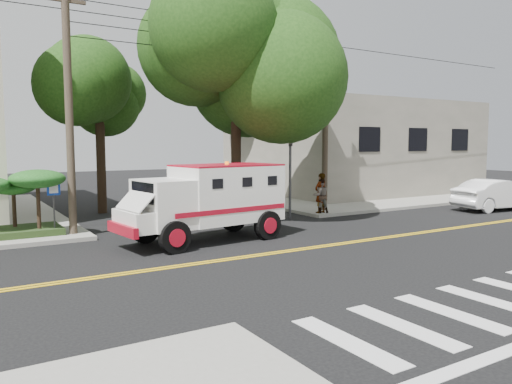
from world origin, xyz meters
TOP-DOWN VIEW (x-y plane):
  - ground at (0.00, 0.00)m, footprint 100.00×100.00m
  - sidewalk_ne at (13.50, 13.50)m, footprint 17.00×17.00m
  - building_right at (15.00, 14.00)m, footprint 14.00×12.00m
  - utility_pole_left at (-5.60, 6.00)m, footprint 0.28×0.28m
  - utility_pole_right at (6.30, 6.20)m, footprint 0.28×0.28m
  - tree_main at (1.94, 6.21)m, footprint 6.08×5.70m
  - tree_left at (-2.68, 11.79)m, footprint 4.48×4.20m
  - tree_right at (8.84, 15.77)m, footprint 4.80×4.50m
  - traffic_signal at (3.80, 5.60)m, footprint 0.15×0.18m
  - accessibility_sign at (-6.20, 6.17)m, footprint 0.45×0.10m
  - palm_planter at (-7.44, 6.62)m, footprint 3.52×2.63m
  - armored_truck at (-1.64, 2.84)m, footprint 6.09×2.93m
  - parked_sedan at (14.59, 2.43)m, footprint 5.00×2.30m
  - pedestrian_a at (5.50, 5.50)m, footprint 0.75×0.56m
  - pedestrian_b at (5.50, 5.50)m, footprint 0.95×0.84m

SIDE VIEW (x-z plane):
  - ground at x=0.00m, z-range 0.00..0.00m
  - sidewalk_ne at x=13.50m, z-range 0.00..0.15m
  - parked_sedan at x=14.59m, z-range 0.00..1.59m
  - pedestrian_b at x=5.50m, z-range 0.15..1.79m
  - pedestrian_a at x=5.50m, z-range 0.15..2.03m
  - accessibility_sign at x=-6.20m, z-range 0.35..2.38m
  - armored_truck at x=-1.64m, z-range 0.19..2.86m
  - palm_planter at x=-7.44m, z-range 0.47..2.82m
  - traffic_signal at x=3.80m, z-range 0.43..4.03m
  - building_right at x=15.00m, z-range 0.15..6.15m
  - utility_pole_left at x=-5.60m, z-range 0.00..9.00m
  - utility_pole_right at x=6.30m, z-range 0.00..9.00m
  - tree_left at x=-2.68m, z-range 1.88..9.58m
  - tree_right at x=8.84m, z-range 1.99..10.19m
  - tree_main at x=1.94m, z-range 2.27..12.12m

